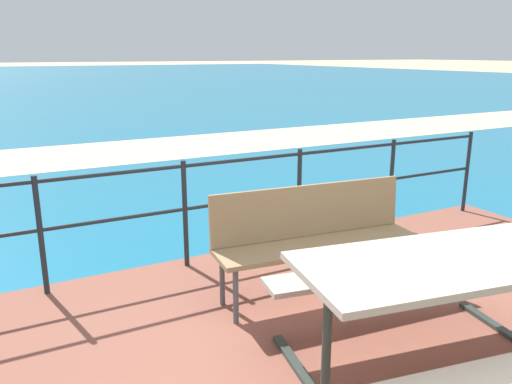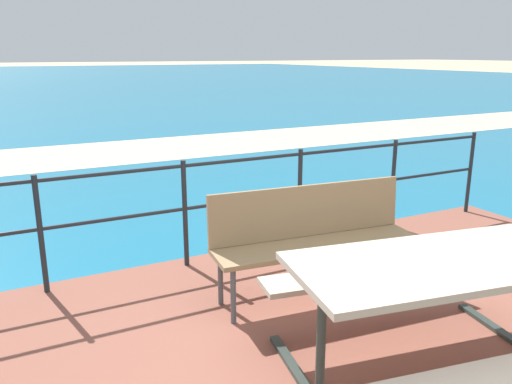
% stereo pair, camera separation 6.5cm
% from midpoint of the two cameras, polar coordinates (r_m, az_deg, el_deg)
% --- Properties ---
extents(sea_water, '(90.00, 90.00, 0.01)m').
position_cam_midpoint_polar(sea_water, '(41.74, -24.74, 11.24)').
color(sea_water, '#196B8E').
rests_on(sea_water, ground).
extents(beach_strip, '(54.00, 2.62, 0.01)m').
position_cam_midpoint_polar(beach_strip, '(10.54, -15.62, 4.25)').
color(beach_strip, beige).
rests_on(beach_strip, ground).
extents(picnic_table, '(1.95, 1.71, 0.78)m').
position_cam_midpoint_polar(picnic_table, '(3.06, 21.05, -10.08)').
color(picnic_table, tan).
rests_on(picnic_table, patio_paving).
extents(park_bench, '(1.66, 0.57, 0.86)m').
position_cam_midpoint_polar(park_bench, '(3.99, 6.82, -4.32)').
color(park_bench, '#8C704C').
rests_on(park_bench, patio_paving).
extents(railing_fence, '(5.94, 0.04, 0.96)m').
position_cam_midpoint_polar(railing_fence, '(4.72, -0.80, -0.04)').
color(railing_fence, '#1E2328').
rests_on(railing_fence, patio_paving).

